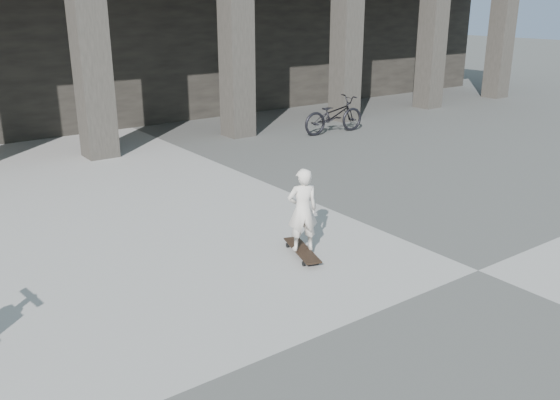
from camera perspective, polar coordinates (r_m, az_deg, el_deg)
ground at (r=7.95m, az=18.54°, el=-6.45°), size 90.00×90.00×0.00m
colonnade at (r=18.79m, az=-18.17°, el=17.13°), size 28.00×8.82×6.00m
longboard at (r=7.95m, az=2.13°, el=-4.89°), size 0.48×0.93×0.09m
child at (r=7.73m, az=2.18°, el=-0.95°), size 0.48×0.40×1.12m
bicycle at (r=15.33m, az=5.19°, el=8.14°), size 1.82×0.74×0.94m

